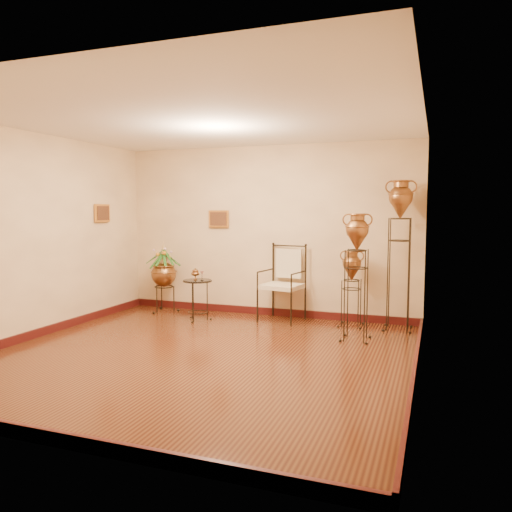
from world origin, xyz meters
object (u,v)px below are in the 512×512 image
(amphora_mid, at_px, (356,276))
(armchair, at_px, (282,283))
(amphora_tall, at_px, (399,253))
(planter_urn, at_px, (164,271))
(side_table, at_px, (198,299))

(amphora_mid, bearing_deg, armchair, 147.94)
(amphora_mid, xyz_separation_m, armchair, (-1.29, 0.81, -0.27))
(armchair, bearing_deg, amphora_tall, 9.01)
(amphora_mid, bearing_deg, planter_urn, 166.70)
(amphora_mid, height_order, armchair, amphora_mid)
(amphora_tall, xyz_separation_m, planter_urn, (-3.90, 0.00, -0.42))
(armchair, height_order, side_table, armchair)
(amphora_tall, bearing_deg, amphora_mid, -121.18)
(planter_urn, bearing_deg, amphora_mid, -13.30)
(amphora_tall, distance_m, side_table, 3.17)
(amphora_tall, relative_size, armchair, 1.84)
(amphora_mid, distance_m, armchair, 1.55)
(amphora_mid, xyz_separation_m, side_table, (-2.55, 0.36, -0.53))
(amphora_tall, height_order, amphora_mid, amphora_tall)
(amphora_tall, xyz_separation_m, armchair, (-1.78, 0.00, -0.52))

